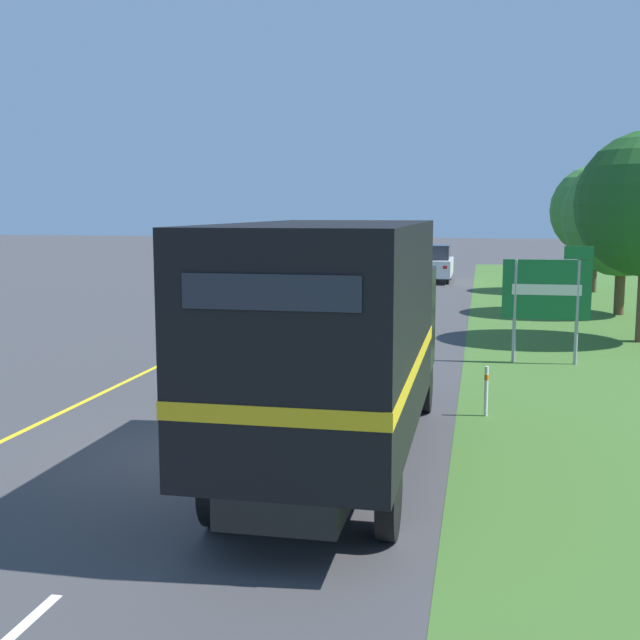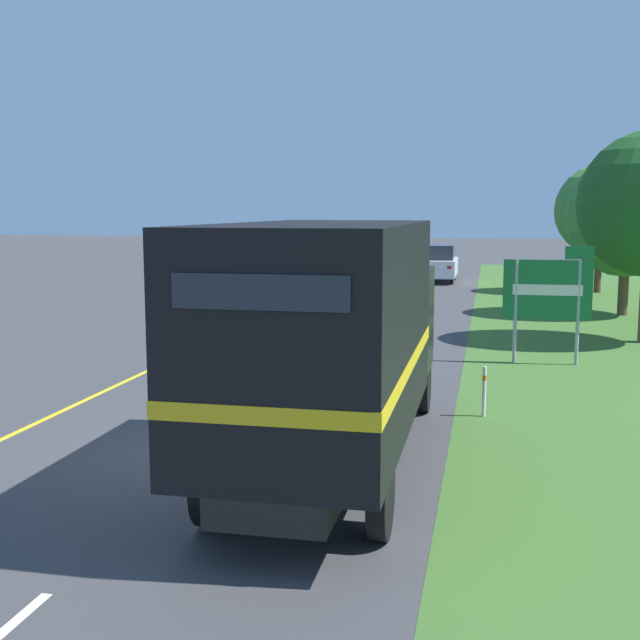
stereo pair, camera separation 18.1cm
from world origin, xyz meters
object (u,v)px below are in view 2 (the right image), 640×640
object	(u,v)px
lead_car_white_ahead	(439,263)
highway_sign	(549,292)
horse_trailer_truck	(333,334)
lead_car_white	(303,299)
roadside_tree_mid	(627,216)
delineator_post	(484,390)
roadside_tree_far	(601,210)

from	to	relation	value
lead_car_white_ahead	highway_sign	size ratio (longest dim) A/B	1.52
horse_trailer_truck	lead_car_white_ahead	bearing A→B (deg)	90.75
lead_car_white	roadside_tree_mid	bearing A→B (deg)	25.21
lead_car_white_ahead	roadside_tree_mid	bearing A→B (deg)	-59.06
roadside_tree_mid	delineator_post	size ratio (longest dim) A/B	6.13
delineator_post	horse_trailer_truck	bearing A→B (deg)	-121.45
horse_trailer_truck	lead_car_white	size ratio (longest dim) A/B	1.88
horse_trailer_truck	delineator_post	size ratio (longest dim) A/B	8.66
lead_car_white_ahead	lead_car_white	bearing A→B (deg)	-100.94
highway_sign	lead_car_white	bearing A→B (deg)	145.17
lead_car_white_ahead	roadside_tree_mid	xyz separation A→B (m)	(7.46, -12.44, 2.61)
roadside_tree_far	delineator_post	xyz separation A→B (m)	(-4.99, -24.26, -3.31)
highway_sign	delineator_post	bearing A→B (deg)	-104.88
lead_car_white	highway_sign	bearing A→B (deg)	-34.83
horse_trailer_truck	delineator_post	world-z (taller)	horse_trailer_truck
lead_car_white_ahead	roadside_tree_far	distance (m)	9.09
lead_car_white_ahead	roadside_tree_mid	distance (m)	14.74
highway_sign	roadside_tree_mid	world-z (taller)	roadside_tree_mid
roadside_tree_mid	highway_sign	bearing A→B (deg)	-108.03
lead_car_white	roadside_tree_mid	size ratio (longest dim) A/B	0.75
highway_sign	roadside_tree_mid	size ratio (longest dim) A/B	0.51
roadside_tree_mid	roadside_tree_far	distance (m)	8.32
lead_car_white_ahead	roadside_tree_far	bearing A→B (deg)	-28.49
lead_car_white_ahead	delineator_post	bearing A→B (deg)	-84.76
lead_car_white_ahead	roadside_tree_far	xyz separation A→B (m)	(7.60, -4.12, 2.81)
lead_car_white	roadside_tree_far	xyz separation A→B (m)	(10.99, 13.43, 2.90)
delineator_post	lead_car_white_ahead	bearing A→B (deg)	95.24
horse_trailer_truck	roadside_tree_far	bearing A→B (deg)	75.54
horse_trailer_truck	lead_car_white	world-z (taller)	horse_trailer_truck
highway_sign	roadside_tree_far	bearing A→B (deg)	79.37
horse_trailer_truck	roadside_tree_far	world-z (taller)	roadside_tree_far
lead_car_white	lead_car_white_ahead	bearing A→B (deg)	79.06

